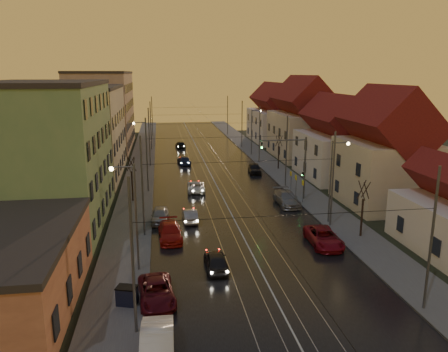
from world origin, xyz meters
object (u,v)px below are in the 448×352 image
driving_car_3 (184,160)px  parked_right_1 (287,198)px  parked_left_0 (157,347)px  parked_right_2 (255,168)px  driving_car_4 (181,145)px  parked_left_2 (170,232)px  driving_car_2 (196,186)px  parked_left_1 (157,292)px  driving_car_1 (190,215)px  street_lamp_0 (131,207)px  street_lamp_3 (253,127)px  traffic_light_mast (296,160)px  parked_right_0 (324,237)px  dumpster (127,296)px  street_lamp_1 (334,174)px  driving_car_0 (216,261)px  street_lamp_2 (144,144)px  parked_left_3 (160,215)px

driving_car_3 → parked_right_1: (9.85, -23.45, 0.11)m
parked_left_0 → parked_right_2: (13.80, 40.55, -0.07)m
driving_car_4 → parked_left_2: parked_left_2 is taller
driving_car_2 → parked_left_1: bearing=83.2°
driving_car_1 → driving_car_4: bearing=-93.2°
street_lamp_0 → street_lamp_3: 47.62m
traffic_light_mast → parked_right_0: 13.92m
driving_car_3 → parked_left_0: 48.44m
parked_right_0 → dumpster: parked_right_0 is taller
driving_car_2 → parked_right_2: parked_right_2 is taller
driving_car_2 → parked_left_1: parked_left_1 is taller
parked_left_0 → parked_left_1: parked_left_0 is taller
traffic_light_mast → parked_right_2: traffic_light_mast is taller
street_lamp_0 → parked_right_2: bearing=62.8°
traffic_light_mast → driving_car_3: size_ratio=1.64×
driving_car_3 → parked_right_2: (9.70, -7.72, 0.08)m
driving_car_3 → parked_right_0: parked_right_0 is taller
traffic_light_mast → street_lamp_3: bearing=87.7°
street_lamp_0 → driving_car_1: street_lamp_0 is taller
dumpster → street_lamp_3: bearing=86.9°
driving_car_1 → driving_car_3: bearing=-93.7°
street_lamp_3 → driving_car_1: (-13.44, -33.61, -4.26)m
driving_car_3 → parked_right_2: 12.40m
parked_left_2 → driving_car_1: bearing=63.0°
street_lamp_3 → driving_car_3: size_ratio=1.82×
street_lamp_1 → dumpster: street_lamp_1 is taller
driving_car_3 → driving_car_4: driving_car_4 is taller
parked_left_0 → driving_car_3: bearing=86.2°
driving_car_0 → parked_left_0: bearing=67.3°
street_lamp_3 → parked_left_2: bearing=-112.1°
street_lamp_0 → driving_car_2: bearing=73.6°
street_lamp_3 → parked_right_0: size_ratio=1.57×
driving_car_2 → parked_right_1: (9.32, -7.07, 0.12)m
parked_right_0 → parked_right_1: 11.57m
parked_left_2 → parked_left_0: bearing=-96.1°
driving_car_0 → parked_left_1: 5.89m
traffic_light_mast → driving_car_0: 20.33m
driving_car_0 → driving_car_4: 53.68m
parked_right_2 → driving_car_0: bearing=-101.5°
parked_left_0 → parked_right_2: 42.83m
traffic_light_mast → driving_car_1: traffic_light_mast is taller
parked_left_0 → parked_right_2: parked_left_0 is taller
driving_car_3 → parked_left_0: (-4.10, -48.27, 0.15)m
parked_right_0 → dumpster: bearing=-151.2°
street_lamp_2 → parked_right_2: bearing=7.5°
street_lamp_3 → driving_car_1: street_lamp_3 is taller
street_lamp_3 → parked_left_1: 51.47m
parked_right_2 → street_lamp_3: bearing=84.8°
driving_car_2 → parked_left_3: 11.62m
street_lamp_3 → parked_right_1: size_ratio=1.55×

